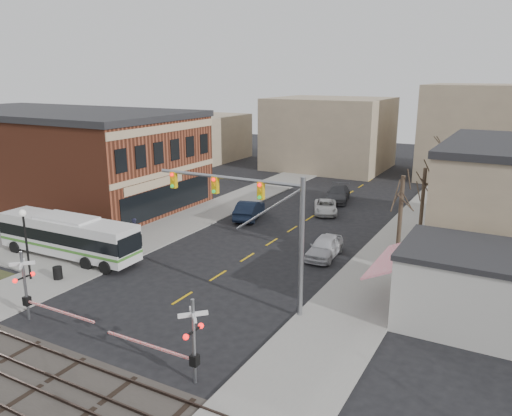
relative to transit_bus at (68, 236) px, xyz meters
The scene contains 22 objects.
ground 12.22m from the transit_bus, 17.51° to the right, with size 160.00×160.00×0.00m, color black.
sidewalk_west 16.57m from the transit_bus, 82.89° to the left, with size 5.00×60.00×0.12m, color gray.
sidewalk_east 26.70m from the transit_bus, 37.86° to the left, with size 5.00×60.00×0.12m, color gray.
ballast_strip 16.48m from the transit_bus, 45.25° to the right, with size 160.00×5.00×0.06m, color #332D28.
rail_tracks 16.47m from the transit_bus, 45.25° to the right, with size 160.00×3.91×0.14m.
brick_building 20.02m from the transit_bus, 141.33° to the left, with size 30.40×15.40×9.60m.
awning_shop 27.72m from the transit_bus, ahead, with size 9.74×6.20×4.30m.
tree_east_a 23.64m from the transit_bus, 20.77° to the left, with size 0.28×0.28×6.75m.
tree_east_b 26.60m from the transit_bus, 32.73° to the left, with size 0.28×0.28×6.30m.
tree_east_c 31.81m from the transit_bus, 44.77° to the left, with size 0.28×0.28×7.20m.
transit_bus is the anchor object (origin of this frame).
traffic_signal_mast 16.62m from the transit_bus, ahead, with size 9.48×0.30×8.00m.
rr_crossing_west 9.99m from the transit_bus, 52.25° to the right, with size 5.60×1.36×4.00m.
rr_crossing_east 18.76m from the transit_bus, 26.22° to the right, with size 5.60×1.36×4.00m.
street_lamp 4.74m from the transit_bus, 75.26° to the right, with size 0.44×0.44×4.73m.
trash_bin 4.49m from the transit_bus, 51.30° to the right, with size 0.60×0.60×0.84m, color black.
car_a 18.96m from the transit_bus, 29.12° to the left, with size 1.88×4.68×1.59m, color #BCBCC2.
car_b 16.86m from the transit_bus, 67.14° to the left, with size 1.82×5.23×1.72m, color #152036.
car_c 24.06m from the transit_bus, 59.51° to the left, with size 2.14×4.63×1.29m, color silver.
car_d 28.39m from the transit_bus, 65.94° to the left, with size 2.26×5.55×1.61m, color #3E3F43.
pedestrian_near 3.76m from the transit_bus, 10.37° to the left, with size 0.70×0.46×1.93m, color #63544F.
pedestrian_far 5.40m from the transit_bus, 69.00° to the left, with size 0.92×0.72×1.90m, color #2F3053.
Camera 1 is at (17.35, -20.29, 13.16)m, focal length 35.00 mm.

